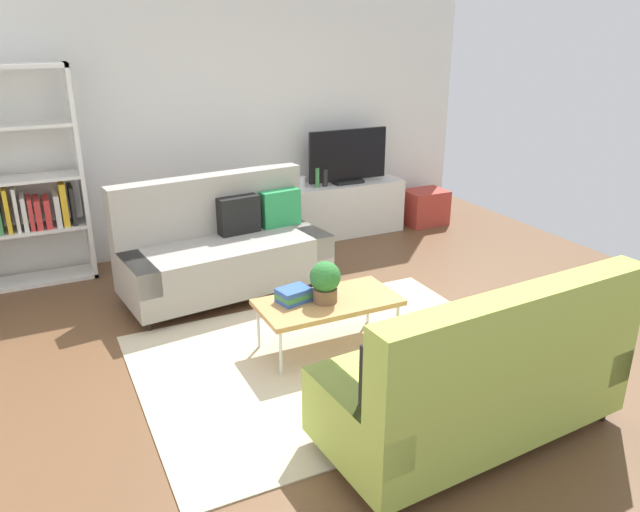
{
  "coord_description": "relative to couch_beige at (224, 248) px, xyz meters",
  "views": [
    {
      "loc": [
        -1.87,
        -3.86,
        2.43
      ],
      "look_at": [
        0.18,
        0.34,
        0.65
      ],
      "focal_mm": 34.31,
      "sensor_mm": 36.0,
      "label": 1
    }
  ],
  "objects": [
    {
      "name": "couch_green",
      "position": [
        0.68,
        -2.84,
        -0.01
      ],
      "size": [
        1.95,
        0.96,
        1.1
      ],
      "rotation": [
        0.0,
        0.0,
        0.06
      ],
      "color": "#A3BC4C",
      "rests_on": "ground_plane"
    },
    {
      "name": "table_book_0",
      "position": [
        0.14,
        -1.33,
        -0.01
      ],
      "size": [
        0.27,
        0.23,
        0.03
      ],
      "primitive_type": "cube",
      "rotation": [
        0.0,
        0.0,
        0.23
      ],
      "color": "#3359B2",
      "rests_on": "coffee_table"
    },
    {
      "name": "tv",
      "position": [
        1.88,
        1.02,
        0.51
      ],
      "size": [
        1.0,
        0.2,
        0.64
      ],
      "color": "black",
      "rests_on": "tv_console"
    },
    {
      "name": "bottle_1",
      "position": [
        1.57,
        1.0,
        0.3
      ],
      "size": [
        0.06,
        0.06,
        0.2
      ],
      "primitive_type": "cylinder",
      "color": "#262626",
      "rests_on": "tv_console"
    },
    {
      "name": "table_book_1",
      "position": [
        0.14,
        -1.33,
        0.03
      ],
      "size": [
        0.28,
        0.23,
        0.04
      ],
      "primitive_type": "cube",
      "rotation": [
        0.0,
        0.0,
        0.24
      ],
      "color": "#3F8C4C",
      "rests_on": "table_book_0"
    },
    {
      "name": "couch_beige",
      "position": [
        0.0,
        0.0,
        0.0
      ],
      "size": [
        1.98,
        1.05,
        1.1
      ],
      "rotation": [
        0.0,
        0.0,
        3.25
      ],
      "color": "gray",
      "rests_on": "ground_plane"
    },
    {
      "name": "tv_console",
      "position": [
        1.88,
        1.04,
        -0.13
      ],
      "size": [
        1.4,
        0.44,
        0.64
      ],
      "primitive_type": "cube",
      "color": "silver",
      "rests_on": "ground_plane"
    },
    {
      "name": "wall_far",
      "position": [
        0.31,
        1.38,
        1.0
      ],
      "size": [
        6.4,
        0.12,
        2.9
      ],
      "primitive_type": "cube",
      "color": "white",
      "rests_on": "ground_plane"
    },
    {
      "name": "bottle_0",
      "position": [
        1.46,
        1.0,
        0.31
      ],
      "size": [
        0.05,
        0.05,
        0.23
      ],
      "primitive_type": "cylinder",
      "color": "#3F8C4C",
      "rests_on": "tv_console"
    },
    {
      "name": "area_rug",
      "position": [
        0.34,
        -1.62,
        -0.44
      ],
      "size": [
        2.9,
        2.2,
        0.01
      ],
      "primitive_type": "cube",
      "color": "beige",
      "rests_on": "ground_plane"
    },
    {
      "name": "storage_trunk",
      "position": [
        2.98,
        0.94,
        -0.23
      ],
      "size": [
        0.52,
        0.4,
        0.44
      ],
      "primitive_type": "cube",
      "color": "#B2382D",
      "rests_on": "ground_plane"
    },
    {
      "name": "table_book_2",
      "position": [
        0.14,
        -1.33,
        0.06
      ],
      "size": [
        0.27,
        0.22,
        0.04
      ],
      "primitive_type": "cube",
      "rotation": [
        0.0,
        0.0,
        0.2
      ],
      "color": "#3359B2",
      "rests_on": "table_book_1"
    },
    {
      "name": "potted_plant",
      "position": [
        0.36,
        -1.44,
        0.15
      ],
      "size": [
        0.24,
        0.24,
        0.33
      ],
      "color": "brown",
      "rests_on": "coffee_table"
    },
    {
      "name": "vase_0",
      "position": [
        1.3,
        1.09,
        0.26
      ],
      "size": [
        0.11,
        0.11,
        0.12
      ],
      "primitive_type": "cylinder",
      "color": "silver",
      "rests_on": "tv_console"
    },
    {
      "name": "ground_plane",
      "position": [
        0.31,
        -1.42,
        -0.45
      ],
      "size": [
        7.68,
        7.68,
        0.0
      ],
      "primitive_type": "plane",
      "color": "brown"
    },
    {
      "name": "coffee_table",
      "position": [
        0.39,
        -1.42,
        -0.05
      ],
      "size": [
        1.1,
        0.56,
        0.42
      ],
      "color": "#B7844C",
      "rests_on": "ground_plane"
    },
    {
      "name": "bookshelf",
      "position": [
        -1.62,
        1.06,
        0.51
      ],
      "size": [
        1.1,
        0.36,
        2.1
      ],
      "color": "white",
      "rests_on": "ground_plane"
    }
  ]
}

